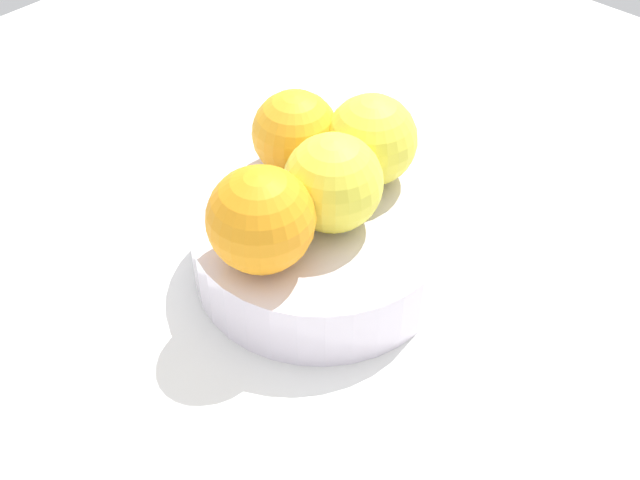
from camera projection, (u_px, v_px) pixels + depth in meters
The scene contains 6 objects.
ground_plane at pixel (320, 278), 64.78cm from camera, with size 110.00×110.00×2.00cm, color white.
fruit_bowl at pixel (320, 246), 62.41cm from camera, with size 19.31×19.31×5.20cm.
orange_in_bowl_0 at pixel (333, 183), 57.98cm from camera, with size 7.22×7.22×7.22cm, color yellow.
orange_in_bowl_1 at pixel (259, 219), 54.96cm from camera, with size 7.48×7.48×7.48cm, color orange.
orange_in_bowl_2 at pixel (295, 133), 62.76cm from camera, with size 6.75×6.75×6.75cm, color #F9A823.
orange_in_bowl_3 at pixel (371, 140), 61.90cm from camera, with size 7.04×7.04×7.04cm, color yellow.
Camera 1 is at (-33.19, -30.97, 45.30)cm, focal length 46.04 mm.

